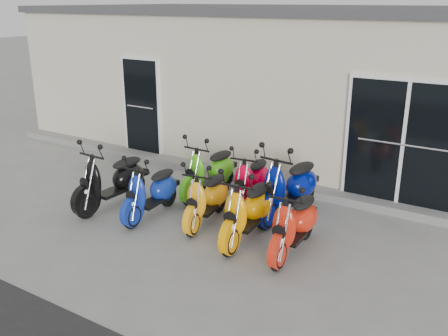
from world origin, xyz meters
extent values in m
plane|color=gray|center=(0.00, 0.00, 0.00)|extent=(80.00, 80.00, 0.00)
cube|color=beige|center=(0.00, 5.20, 1.60)|extent=(14.00, 6.00, 3.20)
cube|color=#3F3F42|center=(0.00, 5.20, 3.28)|extent=(14.20, 6.20, 0.16)
cube|color=gray|center=(0.00, 2.02, 0.07)|extent=(14.00, 0.40, 0.15)
cube|color=black|center=(-3.20, 2.17, 1.26)|extent=(1.07, 0.08, 2.22)
cube|color=black|center=(2.60, 2.17, 1.26)|extent=(2.02, 0.08, 2.22)
camera|label=1|loc=(4.35, -6.31, 3.53)|focal=40.00mm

